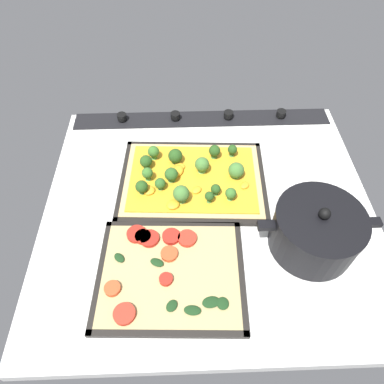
% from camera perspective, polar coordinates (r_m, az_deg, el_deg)
% --- Properties ---
extents(ground_plane, '(0.80, 0.72, 0.03)m').
position_cam_1_polar(ground_plane, '(0.85, 2.75, -2.98)').
color(ground_plane, silver).
extents(stove_control_panel, '(0.76, 0.07, 0.03)m').
position_cam_1_polar(stove_control_panel, '(1.06, 1.64, 12.15)').
color(stove_control_panel, black).
rests_on(stove_control_panel, ground_plane).
extents(baking_tray_front, '(0.38, 0.29, 0.01)m').
position_cam_1_polar(baking_tray_front, '(0.88, 0.11, 1.85)').
color(baking_tray_front, black).
rests_on(baking_tray_front, ground_plane).
extents(broccoli_pizza, '(0.36, 0.26, 0.06)m').
position_cam_1_polar(broccoli_pizza, '(0.87, -0.20, 2.55)').
color(broccoli_pizza, tan).
rests_on(broccoli_pizza, baking_tray_front).
extents(baking_tray_back, '(0.32, 0.27, 0.01)m').
position_cam_1_polar(baking_tray_back, '(0.74, -3.55, -13.53)').
color(baking_tray_back, black).
rests_on(baking_tray_back, ground_plane).
extents(veggie_pizza_back, '(0.29, 0.24, 0.02)m').
position_cam_1_polar(veggie_pizza_back, '(0.74, -4.09, -12.85)').
color(veggie_pizza_back, tan).
rests_on(veggie_pizza_back, baking_tray_back).
extents(cooking_pot, '(0.26, 0.19, 0.13)m').
position_cam_1_polar(cooking_pot, '(0.78, 19.81, -6.08)').
color(cooking_pot, black).
rests_on(cooking_pot, ground_plane).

